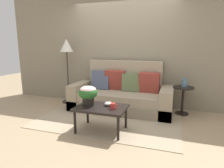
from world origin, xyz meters
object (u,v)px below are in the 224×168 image
at_px(potted_plant, 88,93).
at_px(snack_bowl, 108,104).
at_px(table_vase, 185,83).
at_px(side_table, 183,95).
at_px(couch, 122,95).
at_px(coffee_mug, 113,106).
at_px(coffee_table, 101,109).
at_px(floor_lamp, 67,51).

relative_size(potted_plant, snack_bowl, 2.46).
bearing_deg(snack_bowl, table_vase, 44.90).
bearing_deg(snack_bowl, potted_plant, -167.55).
xyz_separation_m(side_table, potted_plant, (-1.61, -1.33, 0.24)).
xyz_separation_m(couch, snack_bowl, (0.08, -1.15, 0.14)).
bearing_deg(table_vase, couch, -174.85).
relative_size(side_table, coffee_mug, 4.57).
height_order(couch, coffee_table, couch).
distance_m(floor_lamp, potted_plant, 1.95).
bearing_deg(coffee_mug, couch, 99.18).
bearing_deg(coffee_table, snack_bowl, 42.77).
height_order(snack_bowl, table_vase, table_vase).
bearing_deg(coffee_mug, table_vase, 50.82).
bearing_deg(table_vase, potted_plant, -140.26).
xyz_separation_m(potted_plant, coffee_mug, (0.47, -0.06, -0.17)).
distance_m(couch, snack_bowl, 1.16).
distance_m(coffee_table, potted_plant, 0.36).
height_order(side_table, floor_lamp, floor_lamp).
relative_size(floor_lamp, coffee_mug, 12.30).
distance_m(couch, table_vase, 1.41).
bearing_deg(coffee_table, coffee_mug, -11.12).
height_order(potted_plant, table_vase, table_vase).
bearing_deg(coffee_mug, side_table, 50.82).
height_order(coffee_table, table_vase, table_vase).
relative_size(couch, snack_bowl, 16.50).
xyz_separation_m(coffee_table, side_table, (1.36, 1.34, 0.03)).
xyz_separation_m(floor_lamp, table_vase, (2.84, -0.02, -0.63)).
bearing_deg(potted_plant, floor_lamp, 131.76).
xyz_separation_m(coffee_table, floor_lamp, (-1.47, 1.38, 0.93)).
height_order(floor_lamp, snack_bowl, floor_lamp).
distance_m(snack_bowl, table_vase, 1.81).
height_order(couch, side_table, couch).
distance_m(floor_lamp, snack_bowl, 2.20).
xyz_separation_m(coffee_mug, table_vase, (1.15, 1.41, 0.20)).
relative_size(snack_bowl, table_vase, 0.66).
bearing_deg(coffee_mug, coffee_table, 168.88).
bearing_deg(floor_lamp, coffee_table, -43.26).
distance_m(couch, side_table, 1.35).
bearing_deg(side_table, potted_plant, -140.39).
height_order(coffee_table, potted_plant, potted_plant).
distance_m(potted_plant, snack_bowl, 0.39).
relative_size(potted_plant, coffee_mug, 2.56).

